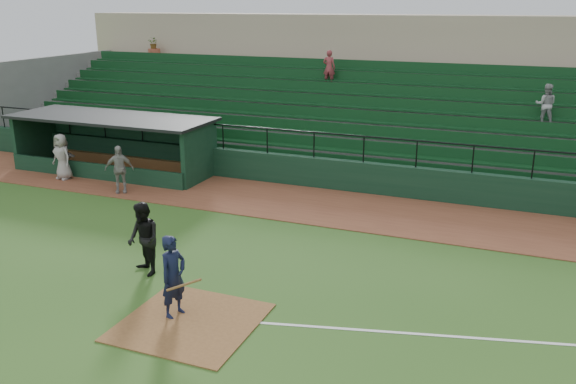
% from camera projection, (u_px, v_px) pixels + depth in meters
% --- Properties ---
extents(ground, '(90.00, 90.00, 0.00)m').
position_uv_depth(ground, '(212.00, 303.00, 14.80)').
color(ground, '#2D541B').
rests_on(ground, ground).
extents(warning_track, '(40.00, 4.00, 0.03)m').
position_uv_depth(warning_track, '(319.00, 206.00, 21.88)').
color(warning_track, brown).
rests_on(warning_track, ground).
extents(home_plate_dirt, '(3.00, 3.00, 0.03)m').
position_uv_depth(home_plate_dirt, '(190.00, 322.00, 13.91)').
color(home_plate_dirt, brown).
rests_on(home_plate_dirt, ground).
extents(foul_line, '(17.49, 4.44, 0.01)m').
position_uv_depth(foul_line, '(567.00, 345.00, 13.01)').
color(foul_line, white).
rests_on(foul_line, ground).
extents(stadium_structure, '(38.00, 13.08, 6.40)m').
position_uv_depth(stadium_structure, '(378.00, 107.00, 28.68)').
color(stadium_structure, '#10321F').
rests_on(stadium_structure, ground).
extents(dugout, '(8.90, 3.20, 2.42)m').
position_uv_depth(dugout, '(119.00, 139.00, 26.34)').
color(dugout, '#10321F').
rests_on(dugout, ground).
extents(batter_at_plate, '(1.11, 0.81, 1.99)m').
position_uv_depth(batter_at_plate, '(173.00, 277.00, 13.94)').
color(batter_at_plate, black).
rests_on(batter_at_plate, ground).
extents(umpire, '(1.23, 1.16, 2.00)m').
position_uv_depth(umpire, '(144.00, 239.00, 16.14)').
color(umpire, black).
rests_on(umpire, ground).
extents(dugout_player_a, '(1.15, 0.94, 1.84)m').
position_uv_depth(dugout_player_a, '(119.00, 169.00, 23.10)').
color(dugout_player_a, '#9C9791').
rests_on(dugout_player_a, warning_track).
extents(dugout_player_b, '(1.01, 0.75, 1.89)m').
position_uv_depth(dugout_player_b, '(62.00, 157.00, 24.87)').
color(dugout_player_b, '#A5A09A').
rests_on(dugout_player_b, warning_track).
extents(dugout_player_c, '(1.50, 1.10, 1.57)m').
position_uv_depth(dugout_player_c, '(64.00, 155.00, 25.73)').
color(dugout_player_c, gray).
rests_on(dugout_player_c, warning_track).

